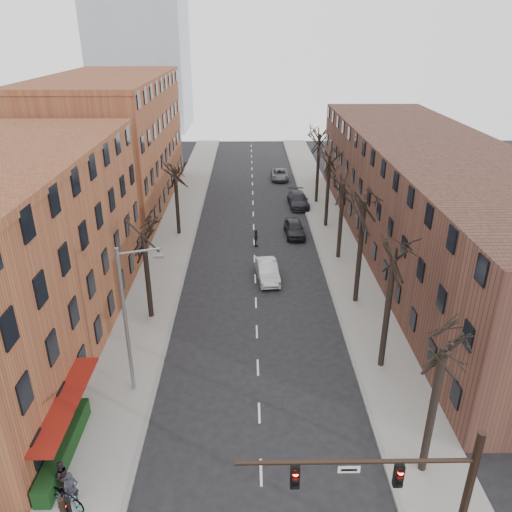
{
  "coord_description": "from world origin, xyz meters",
  "views": [
    {
      "loc": [
        -0.49,
        -13.13,
        19.07
      ],
      "look_at": [
        0.0,
        19.84,
        4.0
      ],
      "focal_mm": 35.0,
      "sensor_mm": 36.0,
      "label": 1
    }
  ],
  "objects_px": {
    "parked_car_mid": "(298,200)",
    "pedestrian_a": "(72,488)",
    "parked_car_near": "(294,228)",
    "bicycle": "(67,496)",
    "silver_sedan": "(267,271)"
  },
  "relations": [
    {
      "from": "silver_sedan",
      "to": "parked_car_near",
      "type": "relative_size",
      "value": 1.0
    },
    {
      "from": "parked_car_near",
      "to": "parked_car_mid",
      "type": "relative_size",
      "value": 0.85
    },
    {
      "from": "parked_car_near",
      "to": "pedestrian_a",
      "type": "bearing_deg",
      "value": -114.19
    },
    {
      "from": "parked_car_mid",
      "to": "bicycle",
      "type": "relative_size",
      "value": 2.75
    },
    {
      "from": "silver_sedan",
      "to": "pedestrian_a",
      "type": "height_order",
      "value": "pedestrian_a"
    },
    {
      "from": "parked_car_near",
      "to": "pedestrian_a",
      "type": "relative_size",
      "value": 2.86
    },
    {
      "from": "parked_car_near",
      "to": "parked_car_mid",
      "type": "distance_m",
      "value": 9.21
    },
    {
      "from": "parked_car_near",
      "to": "bicycle",
      "type": "relative_size",
      "value": 2.34
    },
    {
      "from": "parked_car_near",
      "to": "parked_car_mid",
      "type": "bearing_deg",
      "value": 79.8
    },
    {
      "from": "parked_car_near",
      "to": "bicycle",
      "type": "bearing_deg",
      "value": -114.35
    },
    {
      "from": "silver_sedan",
      "to": "bicycle",
      "type": "xyz_separation_m",
      "value": [
        -9.45,
        -21.66,
        -0.09
      ]
    },
    {
      "from": "parked_car_mid",
      "to": "pedestrian_a",
      "type": "height_order",
      "value": "pedestrian_a"
    },
    {
      "from": "parked_car_near",
      "to": "bicycle",
      "type": "height_order",
      "value": "parked_car_near"
    },
    {
      "from": "silver_sedan",
      "to": "bicycle",
      "type": "relative_size",
      "value": 2.33
    },
    {
      "from": "pedestrian_a",
      "to": "parked_car_near",
      "type": "bearing_deg",
      "value": 52.62
    }
  ]
}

